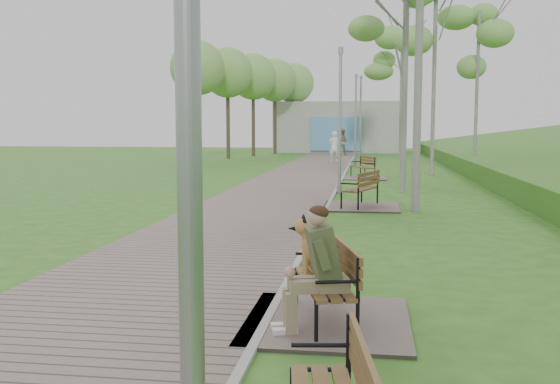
{
  "coord_description": "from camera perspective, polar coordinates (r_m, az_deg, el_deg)",
  "views": [
    {
      "loc": [
        1.08,
        -0.01,
        2.14
      ],
      "look_at": [
        -0.34,
        9.82,
        1.08
      ],
      "focal_mm": 40.0,
      "sensor_mm": 36.0,
      "label": 1
    }
  ],
  "objects": [
    {
      "name": "walkway",
      "position": [
        21.8,
        0.7,
        0.52
      ],
      "size": [
        3.5,
        67.0,
        0.04
      ],
      "primitive_type": "cube",
      "color": "#73635D",
      "rests_on": "ground"
    },
    {
      "name": "birch_distant_a",
      "position": [
        39.01,
        11.09,
        12.46
      ],
      "size": [
        2.76,
        2.76,
        8.32
      ],
      "color": "silver",
      "rests_on": "ground"
    },
    {
      "name": "pedestrian_far",
      "position": [
        44.53,
        5.65,
        4.56
      ],
      "size": [
        1.03,
        0.85,
        1.93
      ],
      "primitive_type": "imported",
      "rotation": [
        0.0,
        0.0,
        3.01
      ],
      "color": "gray",
      "rests_on": "ground"
    },
    {
      "name": "birch_mid_c",
      "position": [
        20.56,
        11.48,
        16.28
      ],
      "size": [
        2.55,
        2.55,
        7.4
      ],
      "color": "silver",
      "rests_on": "ground"
    },
    {
      "name": "lamp_post_near",
      "position": [
        2.8,
        -8.4,
        9.88
      ],
      "size": [
        0.19,
        0.19,
        4.99
      ],
      "color": "gray",
      "rests_on": "ground"
    },
    {
      "name": "bench_far",
      "position": [
        25.48,
        7.56,
        1.7
      ],
      "size": [
        1.81,
        2.01,
        1.11
      ],
      "color": "#73635D",
      "rests_on": "ground"
    },
    {
      "name": "lamp_post_second",
      "position": [
        19.67,
        5.5,
        6.04
      ],
      "size": [
        0.18,
        0.18,
        4.55
      ],
      "color": "gray",
      "rests_on": "ground"
    },
    {
      "name": "bench_main",
      "position": [
        6.8,
        3.59,
        -8.48
      ],
      "size": [
        1.77,
        1.96,
        1.54
      ],
      "color": "#73635D",
      "rests_on": "ground"
    },
    {
      "name": "building_north",
      "position": [
        51.05,
        5.33,
        5.92
      ],
      "size": [
        10.0,
        5.2,
        4.0
      ],
      "color": "#9E9E99",
      "rests_on": "ground"
    },
    {
      "name": "kerb",
      "position": [
        21.64,
        5.3,
        0.47
      ],
      "size": [
        0.1,
        67.0,
        0.05
      ],
      "primitive_type": "cube",
      "color": "#999993",
      "rests_on": "ground"
    },
    {
      "name": "lamp_post_third",
      "position": [
        33.58,
        6.93,
        6.27
      ],
      "size": [
        0.19,
        0.19,
        4.85
      ],
      "color": "gray",
      "rests_on": "ground"
    },
    {
      "name": "birch_far_b",
      "position": [
        28.14,
        14.04,
        15.49
      ],
      "size": [
        2.67,
        2.67,
        8.68
      ],
      "color": "silver",
      "rests_on": "ground"
    },
    {
      "name": "pedestrian_near",
      "position": [
        36.63,
        4.95,
        4.14
      ],
      "size": [
        0.76,
        0.62,
        1.8
      ],
      "primitive_type": "imported",
      "rotation": [
        0.0,
        0.0,
        3.48
      ],
      "color": "white",
      "rests_on": "ground"
    },
    {
      "name": "bench_third",
      "position": [
        16.46,
        7.33,
        -0.64
      ],
      "size": [
        1.93,
        2.15,
        1.19
      ],
      "color": "#73635D",
      "rests_on": "ground"
    },
    {
      "name": "birch_far_a",
      "position": [
        28.67,
        17.69,
        13.0
      ],
      "size": [
        2.3,
        2.3,
        7.29
      ],
      "color": "silver",
      "rests_on": "ground"
    },
    {
      "name": "lamp_post_far",
      "position": [
        42.06,
        7.37,
        6.58
      ],
      "size": [
        0.21,
        0.21,
        5.4
      ],
      "color": "gray",
      "rests_on": "ground"
    }
  ]
}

